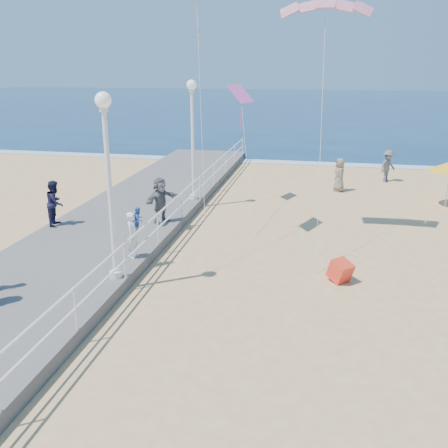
% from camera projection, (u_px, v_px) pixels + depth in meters
% --- Properties ---
extents(ground, '(160.00, 160.00, 0.00)m').
position_uv_depth(ground, '(298.00, 306.00, 13.84)').
color(ground, '#DDB374').
rests_on(ground, ground).
extents(ocean, '(160.00, 90.00, 0.05)m').
position_uv_depth(ocean, '(324.00, 107.00, 74.37)').
color(ocean, '#0C2849').
rests_on(ocean, ground).
extents(surf_line, '(160.00, 1.20, 0.04)m').
position_uv_depth(surf_line, '(317.00, 164.00, 32.92)').
color(surf_line, white).
rests_on(surf_line, ground).
extents(boardwalk, '(5.00, 44.00, 0.40)m').
position_uv_depth(boardwalk, '(50.00, 277.00, 15.19)').
color(boardwalk, slate).
rests_on(boardwalk, ground).
extents(railing, '(0.05, 42.00, 0.55)m').
position_uv_depth(railing, '(124.00, 251.00, 14.40)').
color(railing, white).
rests_on(railing, boardwalk).
extents(lamp_post_mid, '(0.44, 0.44, 5.32)m').
position_uv_depth(lamp_post_mid, '(108.00, 169.00, 13.71)').
color(lamp_post_mid, white).
rests_on(lamp_post_mid, boardwalk).
extents(lamp_post_far, '(0.44, 0.44, 5.32)m').
position_uv_depth(lamp_post_far, '(192.00, 128.00, 22.09)').
color(lamp_post_far, white).
rests_on(lamp_post_far, boardwalk).
extents(woman_holding_toddler, '(0.42, 0.59, 1.52)m').
position_uv_depth(woman_holding_toddler, '(133.00, 235.00, 16.01)').
color(woman_holding_toddler, white).
rests_on(woman_holding_toddler, boardwalk).
extents(toddler_held, '(0.34, 0.42, 0.80)m').
position_uv_depth(toddler_held, '(139.00, 219.00, 15.96)').
color(toddler_held, '#305DB4').
rests_on(toddler_held, boardwalk).
extents(spectator_5, '(1.28, 1.72, 1.80)m').
position_uv_depth(spectator_5, '(160.00, 200.00, 19.50)').
color(spectator_5, slate).
rests_on(spectator_5, boardwalk).
extents(spectator_7, '(0.83, 0.97, 1.76)m').
position_uv_depth(spectator_7, '(55.00, 203.00, 19.21)').
color(spectator_7, '#191733').
rests_on(spectator_7, boardwalk).
extents(beach_walker_a, '(1.26, 1.31, 1.79)m').
position_uv_depth(beach_walker_a, '(388.00, 166.00, 27.89)').
color(beach_walker_a, '#58595D').
rests_on(beach_walker_a, ground).
extents(beach_walker_c, '(0.71, 0.94, 1.74)m').
position_uv_depth(beach_walker_c, '(339.00, 175.00, 25.81)').
color(beach_walker_c, '#7E6E57').
rests_on(beach_walker_c, ground).
extents(box_kite, '(0.89, 0.89, 0.74)m').
position_uv_depth(box_kite, '(340.00, 273.00, 15.28)').
color(box_kite, red).
rests_on(box_kite, ground).
extents(kite_parafoil, '(3.19, 0.94, 0.65)m').
position_uv_depth(kite_parafoil, '(326.00, 3.00, 16.85)').
color(kite_parafoil, '#C01638').
extents(kite_diamond_pink, '(1.19, 1.34, 0.78)m').
position_uv_depth(kite_diamond_pink, '(241.00, 94.00, 22.53)').
color(kite_diamond_pink, '#E353B2').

